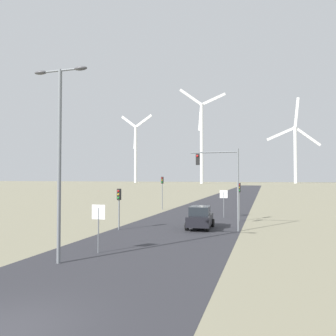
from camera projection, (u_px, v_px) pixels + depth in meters
name	position (u px, v px, depth m)	size (l,w,h in m)	color
ground_plane	(5.00, 330.00, 8.93)	(600.00, 600.00, 0.00)	gray
road_surface	(223.00, 202.00, 54.91)	(10.00, 240.00, 0.01)	#2D2D33
streetlamp	(60.00, 140.00, 16.06)	(2.99, 0.32, 9.57)	slate
stop_sign_near	(98.00, 219.00, 18.10)	(0.81, 0.07, 2.67)	slate
stop_sign_far	(224.00, 198.00, 33.98)	(0.81, 0.07, 2.84)	slate
traffic_light_post_near_left	(119.00, 200.00, 26.08)	(0.28, 0.34, 3.28)	slate
traffic_light_post_near_right	(239.00, 193.00, 31.24)	(0.28, 0.34, 3.66)	slate
traffic_light_post_mid_left	(162.00, 185.00, 42.80)	(0.28, 0.33, 4.27)	slate
traffic_light_mast_overhead	(222.00, 173.00, 25.84)	(3.82, 0.35, 6.43)	slate
car_approaching	(200.00, 217.00, 26.71)	(2.10, 4.22, 1.83)	black
wind_turbine_far_left	(136.00, 148.00, 263.33)	(30.16, 9.82, 55.52)	white
wind_turbine_left	(202.00, 136.00, 225.09)	(30.86, 10.00, 65.54)	white
wind_turbine_center	(295.00, 148.00, 231.84)	(37.07, 9.61, 61.20)	white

